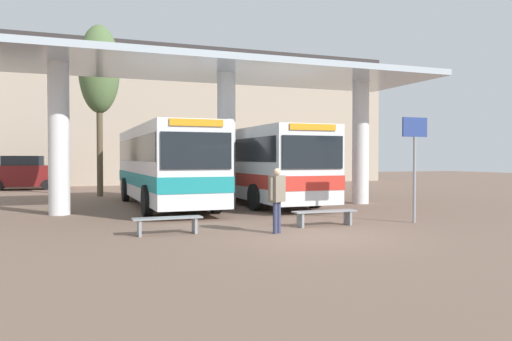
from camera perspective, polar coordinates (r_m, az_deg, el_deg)
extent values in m
plane|color=#755B4C|center=(13.19, 6.34, -7.39)|extent=(100.00, 100.00, 0.00)
cube|color=tan|center=(38.52, -11.87, 6.38)|extent=(40.00, 0.50, 10.71)
cube|color=#332D2D|center=(39.10, -11.90, 12.45)|extent=(40.00, 0.58, 2.40)
cylinder|color=silver|center=(19.03, -21.61, 3.37)|extent=(0.73, 0.73, 5.39)
cylinder|color=silver|center=(19.94, -3.40, 3.38)|extent=(0.73, 0.73, 5.39)
cylinder|color=silver|center=(22.58, 11.86, 3.13)|extent=(0.73, 0.73, 5.39)
cube|color=#A8B7C1|center=(20.23, -3.42, 11.38)|extent=(17.43, 5.61, 0.24)
cube|color=silver|center=(21.21, -10.48, 0.86)|extent=(2.53, 11.05, 2.92)
cube|color=black|center=(21.21, -10.48, 2.36)|extent=(2.57, 10.61, 0.93)
cube|color=teal|center=(21.23, -10.47, -0.91)|extent=(2.57, 11.09, 0.53)
cube|color=black|center=(15.79, -6.78, 2.27)|extent=(2.28, 0.07, 1.17)
cube|color=orange|center=(15.83, -6.79, 5.46)|extent=(1.73, 0.06, 0.22)
cylinder|color=black|center=(17.69, -12.37, -3.38)|extent=(0.29, 1.10, 1.09)
cylinder|color=black|center=(18.23, -4.64, -3.21)|extent=(0.29, 1.10, 1.09)
cylinder|color=black|center=(24.08, -14.69, -2.12)|extent=(0.29, 1.10, 1.09)
cylinder|color=black|center=(24.47, -8.92, -2.03)|extent=(0.29, 1.10, 1.09)
cube|color=silver|center=(23.07, -0.46, 0.86)|extent=(2.63, 12.09, 2.91)
cube|color=black|center=(23.07, -0.46, 2.23)|extent=(2.66, 11.60, 0.93)
cube|color=red|center=(23.09, -0.46, -0.76)|extent=(2.67, 12.13, 0.52)
cube|color=black|center=(17.52, 6.53, 2.09)|extent=(2.36, 0.07, 1.16)
cube|color=orange|center=(17.55, 6.54, 4.96)|extent=(1.80, 0.06, 0.22)
cylinder|color=black|center=(19.17, -0.12, -3.06)|extent=(0.29, 1.03, 1.03)
cylinder|color=black|center=(20.23, 6.69, -2.84)|extent=(0.29, 1.03, 1.03)
cylinder|color=black|center=(25.88, -5.71, -1.90)|extent=(0.29, 1.03, 1.03)
cylinder|color=black|center=(26.67, -0.39, -1.79)|extent=(0.29, 1.03, 1.03)
cube|color=gray|center=(13.39, -10.09, -5.36)|extent=(1.83, 0.44, 0.04)
cube|color=gray|center=(13.31, -13.19, -6.42)|extent=(0.07, 0.37, 0.42)
cube|color=gray|center=(13.58, -7.03, -6.24)|extent=(0.07, 0.37, 0.42)
cube|color=gray|center=(14.97, 7.84, -4.64)|extent=(1.99, 0.44, 0.04)
cube|color=gray|center=(14.64, 5.09, -5.67)|extent=(0.07, 0.37, 0.42)
cube|color=gray|center=(15.39, 10.45, -5.34)|extent=(0.07, 0.37, 0.42)
cylinder|color=gray|center=(16.29, 17.65, -1.02)|extent=(0.09, 0.09, 2.68)
cube|color=navy|center=(16.30, 17.69, 4.75)|extent=(0.90, 0.06, 0.60)
cylinder|color=#333856|center=(13.35, 2.21, -5.44)|extent=(0.17, 0.17, 0.85)
cylinder|color=#333856|center=(13.49, 2.60, -5.37)|extent=(0.17, 0.17, 0.85)
cube|color=#706656|center=(13.35, 2.41, -2.09)|extent=(0.52, 0.46, 0.71)
sphere|color=tan|center=(13.33, 2.41, -0.16)|extent=(0.19, 0.19, 0.19)
cylinder|color=#706656|center=(13.12, 1.72, -2.12)|extent=(0.13, 0.13, 0.60)
cylinder|color=#706656|center=(13.58, 3.06, -2.00)|extent=(0.13, 0.13, 0.60)
cylinder|color=brown|center=(27.48, -17.42, 2.80)|extent=(0.32, 0.32, 5.41)
ellipsoid|color=#516B3D|center=(27.86, -17.48, 11.00)|extent=(2.10, 2.10, 4.62)
cube|color=maroon|center=(35.20, -25.05, -0.55)|extent=(4.50, 1.95, 1.32)
cube|color=#1E2328|center=(35.18, -25.06, 1.03)|extent=(2.49, 1.77, 0.61)
cylinder|color=black|center=(36.10, -22.75, -1.37)|extent=(0.65, 0.23, 0.64)
cylinder|color=black|center=(34.23, -22.81, -1.52)|extent=(0.65, 0.23, 0.64)
cylinder|color=black|center=(36.26, -27.14, -1.40)|extent=(0.65, 0.23, 0.64)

